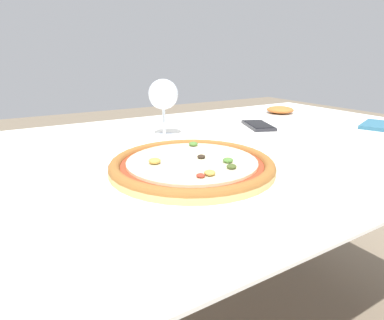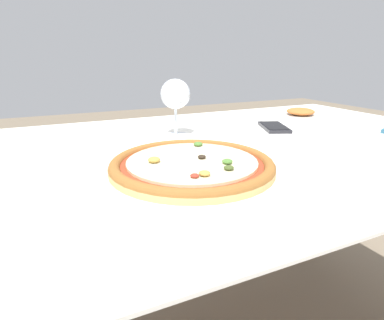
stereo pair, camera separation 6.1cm
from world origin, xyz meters
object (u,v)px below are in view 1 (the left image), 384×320
object	(u,v)px
pizza_plate	(192,166)
wine_glass_far_left	(163,96)
dining_table	(224,170)
cell_phone	(258,125)
side_plate	(280,112)

from	to	relation	value
pizza_plate	wine_glass_far_left	bearing A→B (deg)	73.39
dining_table	pizza_plate	world-z (taller)	pizza_plate
dining_table	cell_phone	distance (m)	0.25
pizza_plate	wine_glass_far_left	size ratio (longest dim) A/B	2.18
side_plate	dining_table	bearing A→B (deg)	-152.88
dining_table	pizza_plate	distance (m)	0.28
dining_table	wine_glass_far_left	bearing A→B (deg)	127.45
dining_table	side_plate	bearing A→B (deg)	27.12
dining_table	wine_glass_far_left	world-z (taller)	wine_glass_far_left
dining_table	cell_phone	size ratio (longest dim) A/B	9.17
wine_glass_far_left	cell_phone	distance (m)	0.34
cell_phone	side_plate	size ratio (longest dim) A/B	0.92
pizza_plate	wine_glass_far_left	world-z (taller)	wine_glass_far_left
side_plate	cell_phone	bearing A→B (deg)	-151.91
pizza_plate	side_plate	size ratio (longest dim) A/B	2.00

